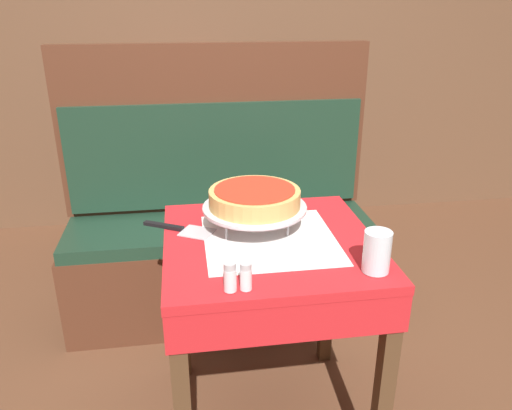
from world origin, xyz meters
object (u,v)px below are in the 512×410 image
object	(u,v)px
pizza_server	(180,229)
salt_shaker	(230,277)
pepper_shaker	(246,276)
water_glass_near	(377,251)
condiment_caddy	(187,123)
deep_dish_pizza	(255,197)
dining_table_front	(269,268)
napkin_holder	(251,194)
booth_bench	(221,240)
dining_table_rear	(186,154)
pizza_pan_stand	(255,209)

from	to	relation	value
pizza_server	salt_shaker	size ratio (longest dim) A/B	2.99
pepper_shaker	salt_shaker	bearing A→B (deg)	-180.00
water_glass_near	pepper_shaker	xyz separation A→B (m)	(-0.38, -0.04, -0.02)
salt_shaker	condiment_caddy	distance (m)	1.80
deep_dish_pizza	pepper_shaker	size ratio (longest dim) A/B	3.84
dining_table_front	water_glass_near	xyz separation A→B (m)	(0.26, -0.25, 0.17)
napkin_holder	booth_bench	bearing A→B (deg)	99.95
dining_table_front	booth_bench	world-z (taller)	booth_bench
water_glass_near	salt_shaker	distance (m)	0.42
pizza_server	salt_shaker	xyz separation A→B (m)	(0.13, -0.40, 0.04)
dining_table_rear	water_glass_near	world-z (taller)	water_glass_near
dining_table_front	napkin_holder	size ratio (longest dim) A/B	7.60
dining_table_front	pepper_shaker	world-z (taller)	pepper_shaker
dining_table_front	pepper_shaker	xyz separation A→B (m)	(-0.12, -0.29, 0.15)
booth_bench	napkin_holder	xyz separation A→B (m)	(0.08, -0.48, 0.42)
dining_table_front	napkin_holder	distance (m)	0.33
booth_bench	pizza_server	world-z (taller)	booth_bench
water_glass_near	deep_dish_pizza	bearing A→B (deg)	133.38
water_glass_near	napkin_holder	size ratio (longest dim) A/B	1.23
salt_shaker	water_glass_near	bearing A→B (deg)	5.73
dining_table_rear	napkin_holder	world-z (taller)	napkin_holder
deep_dish_pizza	condiment_caddy	distance (m)	1.46
dining_table_front	booth_bench	size ratio (longest dim) A/B	0.52
dining_table_rear	pizza_server	world-z (taller)	pizza_server
pizza_pan_stand	napkin_holder	world-z (taller)	napkin_holder
salt_shaker	pepper_shaker	world-z (taller)	salt_shaker
pizza_server	condiment_caddy	xyz separation A→B (m)	(0.05, 1.40, 0.04)
condiment_caddy	booth_bench	bearing A→B (deg)	-80.21
condiment_caddy	deep_dish_pizza	bearing A→B (deg)	-82.36
water_glass_near	napkin_holder	xyz separation A→B (m)	(-0.28, 0.54, -0.02)
water_glass_near	booth_bench	bearing A→B (deg)	109.77
pizza_server	pepper_shaker	bearing A→B (deg)	-66.90
salt_shaker	dining_table_rear	bearing A→B (deg)	92.95
pizza_server	napkin_holder	xyz separation A→B (m)	(0.27, 0.19, 0.04)
deep_dish_pizza	dining_table_rear	bearing A→B (deg)	98.57
deep_dish_pizza	water_glass_near	distance (m)	0.44
pizza_server	pepper_shaker	world-z (taller)	pepper_shaker
water_glass_near	pepper_shaker	size ratio (longest dim) A/B	1.57
deep_dish_pizza	napkin_holder	bearing A→B (deg)	85.28
dining_table_front	water_glass_near	bearing A→B (deg)	-43.15
dining_table_rear	pizza_server	distance (m)	1.36
dining_table_rear	pepper_shaker	xyz separation A→B (m)	(0.13, -1.75, 0.17)
booth_bench	napkin_holder	distance (m)	0.65
dining_table_front	condiment_caddy	world-z (taller)	condiment_caddy
pizza_pan_stand	water_glass_near	size ratio (longest dim) A/B	2.81
dining_table_rear	deep_dish_pizza	size ratio (longest dim) A/B	2.51
pizza_pan_stand	condiment_caddy	world-z (taller)	condiment_caddy
booth_bench	pepper_shaker	world-z (taller)	booth_bench
pepper_shaker	condiment_caddy	bearing A→B (deg)	93.68
pizza_pan_stand	dining_table_rear	bearing A→B (deg)	98.57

